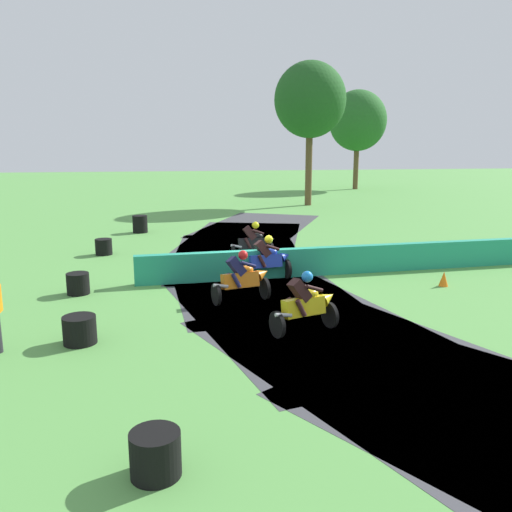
{
  "coord_description": "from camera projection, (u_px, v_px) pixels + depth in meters",
  "views": [
    {
      "loc": [
        -2.1,
        -16.01,
        4.25
      ],
      "look_at": [
        0.14,
        -0.81,
        0.9
      ],
      "focal_mm": 37.42,
      "sensor_mm": 36.0,
      "label": 1
    }
  ],
  "objects": [
    {
      "name": "ground_plane",
      "position": [
        248.0,
        279.0,
        16.68
      ],
      "size": [
        120.0,
        120.0,
        0.0
      ],
      "primitive_type": "plane",
      "color": "#569947"
    },
    {
      "name": "track_asphalt",
      "position": [
        286.0,
        276.0,
        16.95
      ],
      "size": [
        10.63,
        30.49,
        0.01
      ],
      "color": "#3D3D42",
      "rests_on": "ground"
    },
    {
      "name": "safety_barrier",
      "position": [
        413.0,
        256.0,
        17.81
      ],
      "size": [
        18.18,
        1.7,
        0.9
      ],
      "primitive_type": "cube",
      "rotation": [
        0.0,
        0.0,
        -1.49
      ],
      "color": "#239375",
      "rests_on": "ground"
    },
    {
      "name": "motorcycle_lead_black",
      "position": [
        254.0,
        242.0,
        19.26
      ],
      "size": [
        1.68,
        0.75,
        1.43
      ],
      "color": "black",
      "rests_on": "ground"
    },
    {
      "name": "motorcycle_chase_blue",
      "position": [
        268.0,
        259.0,
        16.48
      ],
      "size": [
        1.67,
        0.95,
        1.43
      ],
      "color": "black",
      "rests_on": "ground"
    },
    {
      "name": "motorcycle_trailing_orange",
      "position": [
        243.0,
        278.0,
        14.25
      ],
      "size": [
        1.68,
        1.08,
        1.43
      ],
      "color": "black",
      "rests_on": "ground"
    },
    {
      "name": "motorcycle_fourth_yellow",
      "position": [
        306.0,
        303.0,
        11.97
      ],
      "size": [
        1.68,
        1.13,
        1.42
      ],
      "color": "black",
      "rests_on": "ground"
    },
    {
      "name": "tire_stack_near",
      "position": [
        140.0,
        224.0,
        24.95
      ],
      "size": [
        0.69,
        0.69,
        0.8
      ],
      "color": "black",
      "rests_on": "ground"
    },
    {
      "name": "tire_stack_mid_a",
      "position": [
        104.0,
        247.0,
        20.14
      ],
      "size": [
        0.63,
        0.63,
        0.6
      ],
      "color": "black",
      "rests_on": "ground"
    },
    {
      "name": "tire_stack_mid_b",
      "position": [
        78.0,
        284.0,
        14.99
      ],
      "size": [
        0.63,
        0.63,
        0.6
      ],
      "color": "black",
      "rests_on": "ground"
    },
    {
      "name": "tire_stack_far",
      "position": [
        80.0,
        330.0,
        11.33
      ],
      "size": [
        0.7,
        0.7,
        0.6
      ],
      "color": "black",
      "rests_on": "ground"
    },
    {
      "name": "tire_stack_extra_a",
      "position": [
        155.0,
        454.0,
        6.85
      ],
      "size": [
        0.67,
        0.67,
        0.6
      ],
      "color": "black",
      "rests_on": "ground"
    },
    {
      "name": "traffic_cone",
      "position": [
        444.0,
        279.0,
        15.81
      ],
      "size": [
        0.28,
        0.28,
        0.44
      ],
      "primitive_type": "cone",
      "color": "orange",
      "rests_on": "ground"
    },
    {
      "name": "tree_far_left",
      "position": [
        310.0,
        100.0,
        34.16
      ],
      "size": [
        4.61,
        4.61,
        9.2
      ],
      "color": "brown",
      "rests_on": "ground"
    },
    {
      "name": "tree_far_right",
      "position": [
        358.0,
        121.0,
        46.03
      ],
      "size": [
        4.94,
        4.94,
        8.49
      ],
      "color": "brown",
      "rests_on": "ground"
    }
  ]
}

